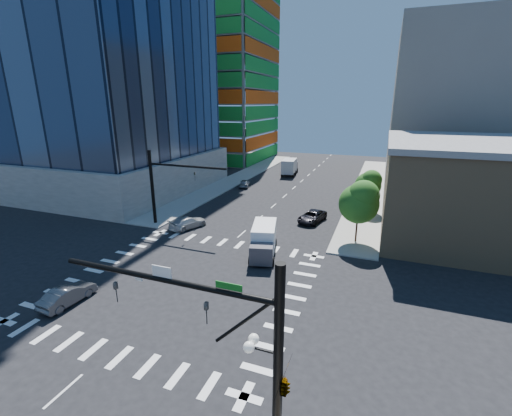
% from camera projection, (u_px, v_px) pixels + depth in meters
% --- Properties ---
extents(ground, '(160.00, 160.00, 0.00)m').
position_uv_depth(ground, '(186.00, 283.00, 28.67)').
color(ground, black).
rests_on(ground, ground).
extents(road_markings, '(20.00, 20.00, 0.01)m').
position_uv_depth(road_markings, '(186.00, 283.00, 28.67)').
color(road_markings, silver).
rests_on(road_markings, ground).
extents(sidewalk_ne, '(5.00, 60.00, 0.15)m').
position_uv_depth(sidewalk_ne, '(369.00, 188.00, 60.23)').
color(sidewalk_ne, '#9C9993').
rests_on(sidewalk_ne, ground).
extents(sidewalk_nw, '(5.00, 60.00, 0.15)m').
position_uv_depth(sidewalk_nw, '(239.00, 178.00, 68.63)').
color(sidewalk_nw, '#9C9993').
rests_on(sidewalk_nw, ground).
extents(construction_building, '(25.16, 34.50, 70.60)m').
position_uv_depth(construction_building, '(217.00, 61.00, 86.04)').
color(construction_building, slate).
rests_on(construction_building, ground).
extents(commercial_building, '(20.50, 22.50, 10.60)m').
position_uv_depth(commercial_building, '(481.00, 188.00, 38.38)').
color(commercial_building, '#8F7753').
rests_on(commercial_building, ground).
extents(bg_building_ne, '(24.00, 30.00, 28.00)m').
position_uv_depth(bg_building_ne, '(460.00, 105.00, 64.68)').
color(bg_building_ne, slate).
rests_on(bg_building_ne, ground).
extents(signal_mast_se, '(10.51, 2.48, 9.00)m').
position_uv_depth(signal_mast_se, '(256.00, 356.00, 13.34)').
color(signal_mast_se, black).
rests_on(signal_mast_se, sidewalk_se).
extents(signal_mast_nw, '(10.20, 0.40, 9.00)m').
position_uv_depth(signal_mast_nw, '(162.00, 182.00, 40.70)').
color(signal_mast_nw, black).
rests_on(signal_mast_nw, sidewalk_nw).
extents(tree_south, '(4.16, 4.16, 6.82)m').
position_uv_depth(tree_south, '(360.00, 201.00, 35.48)').
color(tree_south, '#382316').
rests_on(tree_south, sidewalk_ne).
extents(tree_north, '(3.54, 3.52, 5.78)m').
position_uv_depth(tree_north, '(369.00, 184.00, 46.32)').
color(tree_north, '#382316').
rests_on(tree_north, sidewalk_ne).
extents(no_parking_sign, '(0.30, 0.06, 2.20)m').
position_uv_depth(no_parking_sign, '(276.00, 384.00, 16.62)').
color(no_parking_sign, black).
rests_on(no_parking_sign, ground).
extents(car_nb_far, '(3.34, 5.41, 1.40)m').
position_uv_depth(car_nb_far, '(312.00, 216.00, 43.28)').
color(car_nb_far, black).
rests_on(car_nb_far, ground).
extents(car_sb_near, '(3.54, 5.18, 1.39)m').
position_uv_depth(car_sb_near, '(188.00, 222.00, 41.11)').
color(car_sb_near, silver).
rests_on(car_sb_near, ground).
extents(car_sb_mid, '(2.64, 4.26, 1.35)m').
position_uv_depth(car_sb_mid, '(245.00, 183.00, 61.27)').
color(car_sb_mid, '#94979B').
rests_on(car_sb_mid, ground).
extents(car_sb_cross, '(1.67, 4.31, 1.40)m').
position_uv_depth(car_sb_cross, '(68.00, 295.00, 25.60)').
color(car_sb_cross, '#4D4E52').
rests_on(car_sb_cross, ground).
extents(box_truck_near, '(3.73, 6.04, 2.95)m').
position_uv_depth(box_truck_near, '(263.00, 243.00, 33.47)').
color(box_truck_near, black).
rests_on(box_truck_near, ground).
extents(box_truck_far, '(3.38, 6.63, 3.34)m').
position_uv_depth(box_truck_far, '(290.00, 168.00, 71.73)').
color(box_truck_far, black).
rests_on(box_truck_far, ground).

